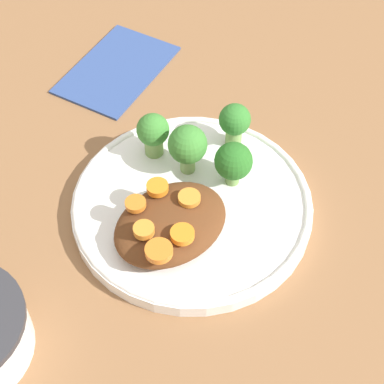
% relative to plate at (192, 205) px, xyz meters
% --- Properties ---
extents(ground_plane, '(4.00, 4.00, 0.00)m').
position_rel_plate_xyz_m(ground_plane, '(0.00, 0.00, -0.01)').
color(ground_plane, '#8C603D').
extents(plate, '(0.24, 0.24, 0.02)m').
position_rel_plate_xyz_m(plate, '(0.00, 0.00, 0.00)').
color(plate, white).
rests_on(plate, ground_plane).
extents(stew_mound, '(0.11, 0.09, 0.03)m').
position_rel_plate_xyz_m(stew_mound, '(-0.04, -0.02, 0.02)').
color(stew_mound, '#5B3319').
rests_on(stew_mound, plate).
extents(broccoli_floret_0, '(0.04, 0.04, 0.05)m').
position_rel_plate_xyz_m(broccoli_floret_0, '(0.05, -0.01, 0.03)').
color(broccoli_floret_0, '#759E51').
rests_on(broccoli_floret_0, plate).
extents(broccoli_floret_1, '(0.04, 0.04, 0.06)m').
position_rel_plate_xyz_m(broccoli_floret_1, '(0.02, 0.04, 0.04)').
color(broccoli_floret_1, '#7FA85B').
rests_on(broccoli_floret_1, plate).
extents(broccoli_floret_2, '(0.03, 0.03, 0.05)m').
position_rel_plate_xyz_m(broccoli_floret_2, '(0.01, 0.08, 0.03)').
color(broccoli_floret_2, '#759E51').
rests_on(broccoli_floret_2, plate).
extents(broccoli_floret_3, '(0.03, 0.03, 0.05)m').
position_rel_plate_xyz_m(broccoli_floret_3, '(0.08, 0.03, 0.04)').
color(broccoli_floret_3, '#759E51').
rests_on(broccoli_floret_3, plate).
extents(carrot_slice_0, '(0.02, 0.02, 0.01)m').
position_rel_plate_xyz_m(carrot_slice_0, '(-0.01, -0.01, 0.04)').
color(carrot_slice_0, orange).
rests_on(carrot_slice_0, stew_mound).
extents(carrot_slice_1, '(0.02, 0.02, 0.01)m').
position_rel_plate_xyz_m(carrot_slice_1, '(-0.06, 0.01, 0.04)').
color(carrot_slice_1, orange).
rests_on(carrot_slice_1, stew_mound).
extents(carrot_slice_2, '(0.02, 0.02, 0.01)m').
position_rel_plate_xyz_m(carrot_slice_2, '(-0.05, -0.04, 0.04)').
color(carrot_slice_2, orange).
rests_on(carrot_slice_2, stew_mound).
extents(carrot_slice_3, '(0.02, 0.02, 0.01)m').
position_rel_plate_xyz_m(carrot_slice_3, '(-0.07, -0.04, 0.04)').
color(carrot_slice_3, orange).
rests_on(carrot_slice_3, stew_mound).
extents(carrot_slice_4, '(0.02, 0.02, 0.01)m').
position_rel_plate_xyz_m(carrot_slice_4, '(-0.03, 0.01, 0.04)').
color(carrot_slice_4, orange).
rests_on(carrot_slice_4, stew_mound).
extents(carrot_slice_5, '(0.02, 0.02, 0.01)m').
position_rel_plate_xyz_m(carrot_slice_5, '(-0.07, -0.02, 0.04)').
color(carrot_slice_5, orange).
rests_on(carrot_slice_5, stew_mound).
extents(napkin, '(0.17, 0.14, 0.01)m').
position_rel_plate_xyz_m(napkin, '(0.07, 0.22, -0.01)').
color(napkin, '#334C8C').
rests_on(napkin, ground_plane).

